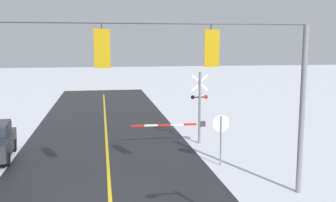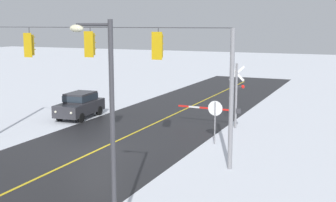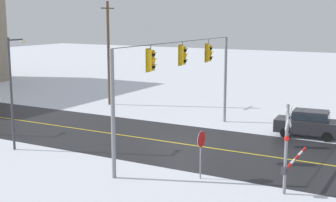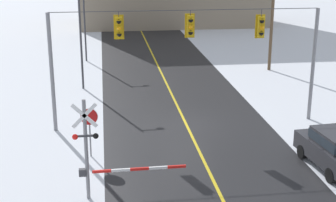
% 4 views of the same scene
% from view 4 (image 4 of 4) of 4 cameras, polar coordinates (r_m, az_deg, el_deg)
% --- Properties ---
extents(ground_plane, '(160.00, 160.00, 0.00)m').
position_cam_4_polar(ground_plane, '(27.36, 2.08, -2.68)').
color(ground_plane, silver).
extents(road_asphalt, '(9.00, 80.00, 0.01)m').
position_cam_4_polar(road_asphalt, '(32.99, 0.37, 0.88)').
color(road_asphalt, black).
rests_on(road_asphalt, ground).
extents(lane_centre_line, '(0.14, 72.00, 0.01)m').
position_cam_4_polar(lane_centre_line, '(32.99, 0.37, 0.89)').
color(lane_centre_line, gold).
rests_on(lane_centre_line, ground).
extents(signal_span, '(14.20, 0.47, 6.22)m').
position_cam_4_polar(signal_span, '(26.21, 2.40, 6.13)').
color(signal_span, gray).
rests_on(signal_span, ground).
extents(stop_sign, '(0.80, 0.09, 2.35)m').
position_cam_4_polar(stop_sign, '(22.96, -8.97, -2.34)').
color(stop_sign, gray).
rests_on(stop_sign, ground).
extents(railroad_crossing, '(4.30, 0.31, 4.00)m').
position_cam_4_polar(railroad_crossing, '(19.08, -8.29, -5.66)').
color(railroad_crossing, gray).
rests_on(railroad_crossing, ground).
extents(parked_car_charcoal, '(2.11, 4.31, 1.74)m').
position_cam_4_polar(parked_car_charcoal, '(22.89, 18.49, -5.16)').
color(parked_car_charcoal, '#2D2D33').
rests_on(parked_car_charcoal, ground).
extents(streetlamp_near, '(1.39, 0.28, 6.50)m').
position_cam_4_polar(streetlamp_near, '(33.76, -9.61, 7.83)').
color(streetlamp_near, '#38383D').
rests_on(streetlamp_near, ground).
extents(streetlamp_far, '(1.39, 0.28, 6.50)m').
position_cam_4_polar(streetlamp_far, '(42.24, -9.25, 9.73)').
color(streetlamp_far, '#38383D').
rests_on(streetlamp_far, ground).
extents(utility_pole, '(1.80, 0.24, 8.94)m').
position_cam_4_polar(utility_pole, '(39.29, 11.85, 10.04)').
color(utility_pole, brown).
rests_on(utility_pole, ground).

